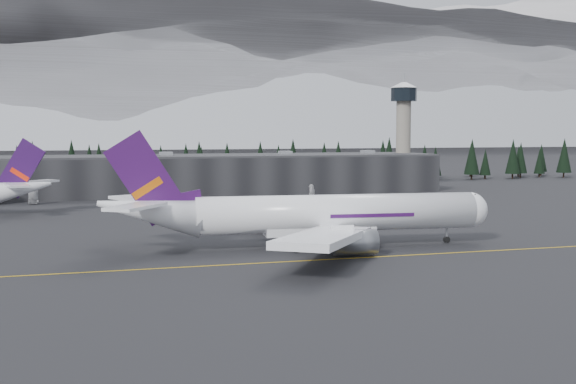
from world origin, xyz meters
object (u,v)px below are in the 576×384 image
object	(u,v)px
gse_vehicle_a	(33,202)
gse_vehicle_b	(312,195)
jet_main	(304,215)
terminal	(197,174)
control_tower	(404,123)

from	to	relation	value
gse_vehicle_a	gse_vehicle_b	size ratio (longest dim) A/B	1.44
jet_main	gse_vehicle_a	distance (m)	104.38
terminal	gse_vehicle_b	world-z (taller)	terminal
terminal	gse_vehicle_b	bearing A→B (deg)	-36.21
jet_main	gse_vehicle_b	bearing A→B (deg)	76.01
terminal	jet_main	size ratio (longest dim) A/B	2.29
gse_vehicle_a	control_tower	bearing A→B (deg)	6.89
jet_main	control_tower	bearing A→B (deg)	62.72
control_tower	jet_main	size ratio (longest dim) A/B	0.54
control_tower	jet_main	world-z (taller)	control_tower
control_tower	jet_main	distance (m)	140.38
control_tower	gse_vehicle_b	bearing A→B (deg)	-148.59
terminal	control_tower	size ratio (longest dim) A/B	4.24
terminal	control_tower	xyz separation A→B (m)	(75.00, 3.00, 17.11)
terminal	control_tower	world-z (taller)	control_tower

